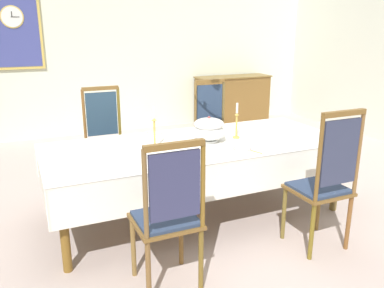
% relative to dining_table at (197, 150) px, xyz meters
% --- Properties ---
extents(ground, '(7.72, 6.98, 0.04)m').
position_rel_dining_table_xyz_m(ground, '(0.00, 0.08, -0.68)').
color(ground, '#BCA9A4').
extents(back_wall, '(7.72, 0.08, 3.22)m').
position_rel_dining_table_xyz_m(back_wall, '(0.00, 3.61, 0.95)').
color(back_wall, silver).
rests_on(back_wall, ground).
extents(dining_table, '(2.81, 1.16, 0.73)m').
position_rel_dining_table_xyz_m(dining_table, '(0.00, 0.00, 0.00)').
color(dining_table, brown).
rests_on(dining_table, ground).
extents(tablecloth, '(2.83, 1.18, 0.33)m').
position_rel_dining_table_xyz_m(tablecloth, '(0.00, 0.00, -0.00)').
color(tablecloth, white).
rests_on(tablecloth, dining_table).
extents(chair_south_a, '(0.44, 0.42, 1.11)m').
position_rel_dining_table_xyz_m(chair_south_a, '(-0.67, -0.98, -0.08)').
color(chair_south_a, brown).
rests_on(chair_south_a, ground).
extents(chair_north_a, '(0.44, 0.42, 1.16)m').
position_rel_dining_table_xyz_m(chair_north_a, '(-0.67, 0.99, -0.07)').
color(chair_north_a, brown).
rests_on(chair_north_a, ground).
extents(chair_south_b, '(0.44, 0.42, 1.20)m').
position_rel_dining_table_xyz_m(chair_south_b, '(0.68, -0.99, -0.05)').
color(chair_south_b, brown).
rests_on(chair_south_b, ground).
extents(chair_north_b, '(0.44, 0.42, 1.17)m').
position_rel_dining_table_xyz_m(chair_north_b, '(0.68, 0.99, -0.06)').
color(chair_north_b, brown).
rests_on(chair_north_b, ground).
extents(soup_tureen, '(0.32, 0.32, 0.25)m').
position_rel_dining_table_xyz_m(soup_tureen, '(0.12, 0.00, 0.19)').
color(soup_tureen, silver).
rests_on(soup_tureen, tablecloth).
extents(candlestick_west, '(0.07, 0.07, 0.38)m').
position_rel_dining_table_xyz_m(candlestick_west, '(-0.42, 0.00, 0.23)').
color(candlestick_west, gold).
rests_on(candlestick_west, tablecloth).
extents(candlestick_east, '(0.07, 0.07, 0.35)m').
position_rel_dining_table_xyz_m(candlestick_east, '(0.42, 0.00, 0.21)').
color(candlestick_east, gold).
rests_on(candlestick_east, tablecloth).
extents(bowl_near_left, '(0.17, 0.17, 0.04)m').
position_rel_dining_table_xyz_m(bowl_near_left, '(1.21, -0.46, 0.09)').
color(bowl_near_left, silver).
rests_on(bowl_near_left, tablecloth).
extents(bowl_near_right, '(0.16, 0.16, 0.04)m').
position_rel_dining_table_xyz_m(bowl_near_right, '(0.23, -0.44, 0.09)').
color(bowl_near_right, silver).
rests_on(bowl_near_right, tablecloth).
extents(bowl_far_left, '(0.16, 0.16, 0.03)m').
position_rel_dining_table_xyz_m(bowl_far_left, '(-0.28, 0.42, 0.09)').
color(bowl_far_left, silver).
rests_on(bowl_far_left, tablecloth).
extents(spoon_primary, '(0.05, 0.18, 0.01)m').
position_rel_dining_table_xyz_m(spoon_primary, '(1.33, -0.44, 0.08)').
color(spoon_primary, gold).
rests_on(spoon_primary, tablecloth).
extents(spoon_secondary, '(0.07, 0.17, 0.01)m').
position_rel_dining_table_xyz_m(spoon_secondary, '(0.33, -0.41, 0.08)').
color(spoon_secondary, gold).
rests_on(spoon_secondary, tablecloth).
extents(sideboard, '(1.44, 0.48, 0.90)m').
position_rel_dining_table_xyz_m(sideboard, '(2.26, 3.29, -0.21)').
color(sideboard, brown).
rests_on(sideboard, ground).
extents(mounted_clock, '(0.33, 0.06, 0.33)m').
position_rel_dining_table_xyz_m(mounted_clock, '(-1.45, 3.54, 1.27)').
color(mounted_clock, '#D1B251').
extents(framed_painting, '(0.98, 0.05, 1.09)m').
position_rel_dining_table_xyz_m(framed_painting, '(-1.54, 3.55, 1.04)').
color(framed_painting, '#D1B251').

